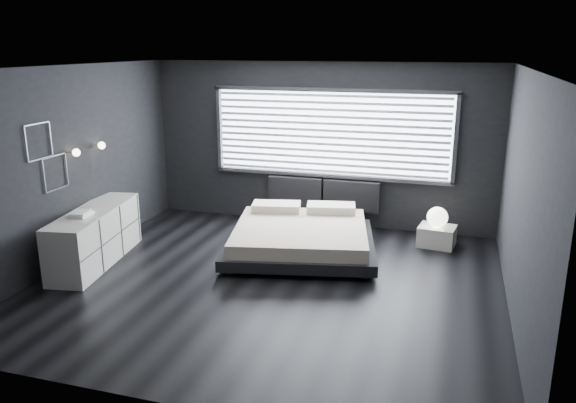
% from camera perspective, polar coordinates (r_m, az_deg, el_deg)
% --- Properties ---
extents(room, '(6.04, 6.00, 2.80)m').
position_cam_1_polar(room, '(7.12, -1.97, 2.10)').
color(room, black).
rests_on(room, ground).
extents(window, '(4.14, 0.09, 1.52)m').
position_cam_1_polar(window, '(9.58, 4.36, 6.87)').
color(window, white).
rests_on(window, ground).
extents(headboard, '(1.96, 0.16, 0.52)m').
position_cam_1_polar(headboard, '(9.76, 3.59, 0.81)').
color(headboard, black).
rests_on(headboard, ground).
extents(sconce_near, '(0.18, 0.11, 0.11)m').
position_cam_1_polar(sconce_near, '(8.48, -20.73, 4.68)').
color(sconce_near, silver).
rests_on(sconce_near, ground).
extents(sconce_far, '(0.18, 0.11, 0.11)m').
position_cam_1_polar(sconce_far, '(8.95, -18.43, 5.43)').
color(sconce_far, silver).
rests_on(sconce_far, ground).
extents(wall_art_upper, '(0.01, 0.48, 0.48)m').
position_cam_1_polar(wall_art_upper, '(8.04, -23.99, 5.60)').
color(wall_art_upper, '#47474C').
rests_on(wall_art_upper, ground).
extents(wall_art_lower, '(0.01, 0.48, 0.48)m').
position_cam_1_polar(wall_art_lower, '(8.31, -22.53, 2.73)').
color(wall_art_lower, '#47474C').
rests_on(wall_art_lower, ground).
extents(bed, '(2.57, 2.49, 0.57)m').
position_cam_1_polar(bed, '(8.54, 1.30, -3.52)').
color(bed, black).
rests_on(bed, ground).
extents(nightstand, '(0.61, 0.53, 0.32)m').
position_cam_1_polar(nightstand, '(9.15, 14.87, -3.40)').
color(nightstand, silver).
rests_on(nightstand, ground).
extents(orb_lamp, '(0.32, 0.32, 0.32)m').
position_cam_1_polar(orb_lamp, '(9.02, 14.94, -1.56)').
color(orb_lamp, white).
rests_on(orb_lamp, nightstand).
extents(dresser, '(0.87, 2.04, 0.79)m').
position_cam_1_polar(dresser, '(8.58, -18.98, -3.37)').
color(dresser, silver).
rests_on(dresser, ground).
extents(book_stack, '(0.28, 0.35, 0.07)m').
position_cam_1_polar(book_stack, '(8.23, -20.35, -1.17)').
color(book_stack, white).
rests_on(book_stack, dresser).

